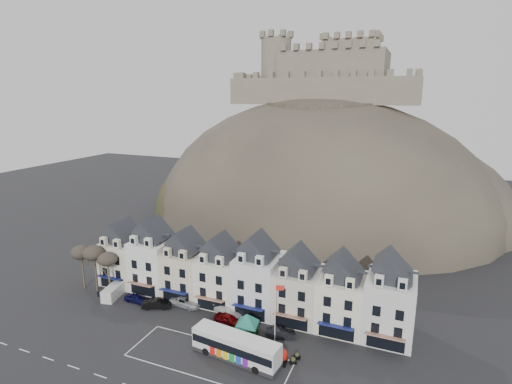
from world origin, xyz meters
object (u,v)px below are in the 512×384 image
Objects in this scene: car_white at (228,311)px; car_maroon at (229,319)px; red_buoy at (281,356)px; car_black at (157,304)px; car_silver at (186,301)px; white_van at (113,292)px; car_navy at (136,298)px; car_charcoal at (280,333)px; flagpole at (276,308)px; bus at (236,346)px; bus_shelter at (247,320)px.

car_white is 1.12× the size of car_maroon.
red_buoy reaches higher than car_maroon.
car_black reaches higher than car_silver.
white_van is 0.94× the size of car_white.
car_navy is at bearing -8.08° from white_van.
white_van is at bearing 103.83° from car_silver.
car_charcoal is (9.77, -2.50, -0.04)m from car_white.
flagpole reaches higher than car_maroon.
car_white is at bearing 159.71° from flagpole.
car_maroon is at bearing -133.50° from car_white.
car_maroon is at bearing 129.55° from bus.
bus_shelter is at bearing 96.95° from car_charcoal.
car_silver is (-19.63, 7.98, -0.33)m from red_buoy.
car_white is at bearing -81.20° from car_navy.
white_van is (-26.53, 2.14, -2.05)m from bus_shelter.
bus reaches higher than car_silver.
bus is 5.89× the size of red_buoy.
car_navy is at bearing 168.89° from bus.
car_navy is at bearing 168.40° from red_buoy.
bus_shelter is at bearing -106.12° from car_silver.
white_van is at bearing 172.46° from bus.
bus is at bearing -134.45° from car_black.
bus_shelter reaches higher than car_black.
red_buoy reaches higher than car_white.
white_van reaches higher than car_navy.
flagpole is 30.75m from white_van.
car_silver is at bearing 157.88° from red_buoy.
car_maroon is at bearing -100.48° from car_silver.
car_white is at bearing 56.52° from car_charcoal.
bus is at bearing -139.32° from car_maroon.
bus_shelter is at bearing -16.56° from white_van.
white_van reaches higher than car_white.
car_navy is 0.79× the size of car_white.
car_charcoal is at bearing 66.74° from bus.
car_maroon is at bearing -88.81° from car_navy.
car_maroon is 8.58m from car_charcoal.
flagpole is at bearing 65.98° from bus.
car_black is at bearing 119.70° from car_white.
bus is 3.10× the size of car_navy.
bus is 27.82m from white_van.
flagpole reaches higher than red_buoy.
flagpole is 18.08m from car_silver.
white_van is at bearing 70.87° from car_charcoal.
car_maroon is at bearing 171.27° from flagpole.
flagpole is 2.07× the size of car_charcoal.
red_buoy is at bearing -100.36° from car_navy.
white_van is at bearing 178.21° from flagpole.
car_black is at bearing 70.87° from car_charcoal.
white_van is 22.34m from car_maroon.
white_van is at bearing 95.11° from car_navy.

